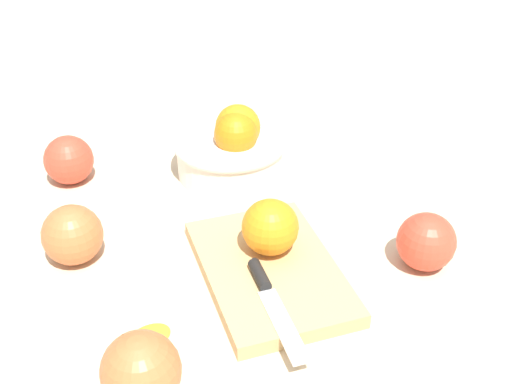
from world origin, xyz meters
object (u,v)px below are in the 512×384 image
Objects in this scene: apple_front_right at (141,371)px; apple_back_right at (426,242)px; knife at (269,295)px; cutting_board at (270,271)px; bowl at (232,148)px; apple_front_left at (69,160)px; apple_front_center at (72,235)px; orange_on_board at (270,227)px.

apple_back_right is (-0.04, 0.36, -0.00)m from apple_front_right.
apple_back_right reaches higher than knife.
cutting_board is 2.94× the size of apple_front_right.
apple_front_left is at bearing -110.36° from bowl.
bowl is 0.32m from apple_back_right.
apple_front_left is 0.50m from apple_back_right.
apple_front_center reaches higher than apple_back_right.
bowl is 0.23m from apple_front_left.
orange_on_board is 0.24m from apple_front_right.
apple_front_right is at bearing 1.91° from apple_front_center.
orange_on_board is 0.19m from apple_back_right.
knife is 2.23× the size of apple_front_left.
apple_front_right reaches higher than cutting_board.
knife is 0.39m from apple_front_left.
bowl is 1.05× the size of knife.
apple_front_left is (-0.29, -0.17, -0.02)m from orange_on_board.
orange_on_board is at bearing -12.01° from bowl.
cutting_board is 3.20× the size of apple_back_right.
bowl is 0.30m from knife.
orange_on_board is (0.21, -0.04, 0.01)m from bowl.
orange_on_board is at bearing 62.38° from apple_front_center.
apple_back_right is (0.06, 0.18, 0.03)m from cutting_board.
bowl is 0.27m from apple_front_center.
apple_front_center reaches higher than knife.
apple_front_left is (-0.42, 0.03, -0.00)m from apple_front_right.
cutting_board is at bearing 26.86° from apple_front_left.
apple_back_right is (0.20, 0.37, -0.00)m from apple_front_center.
apple_front_left reaches higher than knife.
apple_front_center is at bearing -68.67° from bowl.
apple_front_right is 0.42m from apple_front_left.
apple_front_center is at bearing -117.62° from orange_on_board.
cutting_board is 3.32× the size of orange_on_board.
apple_front_center is (-0.11, -0.21, -0.02)m from orange_on_board.
apple_front_center is at bearing -124.56° from cutting_board.
apple_front_left is (-0.31, -0.16, 0.03)m from cutting_board.
cutting_board is 0.19m from apple_back_right.
bowl reaches higher than apple_front_left.
orange_on_board is at bearing 152.46° from knife.
bowl is 2.32× the size of apple_back_right.
cutting_board is at bearing -13.79° from bowl.
orange_on_board is at bearing 152.93° from cutting_board.
knife reaches higher than cutting_board.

